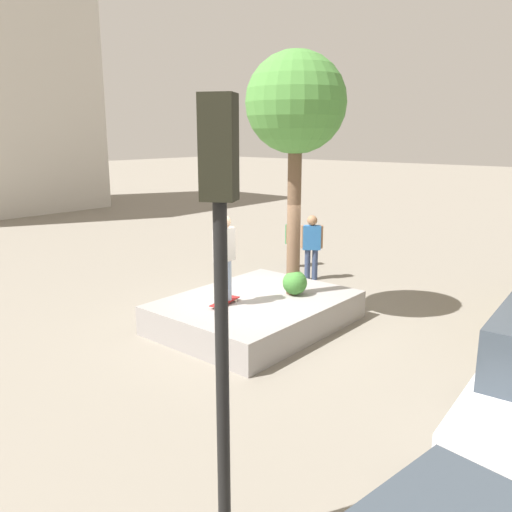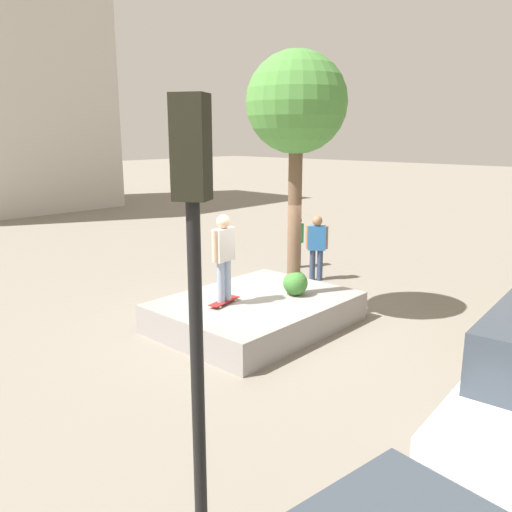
% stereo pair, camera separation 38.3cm
% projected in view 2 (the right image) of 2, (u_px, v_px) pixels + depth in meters
% --- Properties ---
extents(ground_plane, '(120.00, 120.00, 0.00)m').
position_uv_depth(ground_plane, '(258.00, 322.00, 11.11)').
color(ground_plane, gray).
extents(planter_ledge, '(3.87, 2.96, 0.59)m').
position_uv_depth(planter_ledge, '(256.00, 312.00, 10.84)').
color(planter_ledge, gray).
rests_on(planter_ledge, ground).
extents(plaza_tree, '(1.99, 1.99, 4.91)m').
position_uv_depth(plaza_tree, '(296.00, 106.00, 10.20)').
color(plaza_tree, brown).
rests_on(plaza_tree, planter_ledge).
extents(boxwood_shrub, '(0.52, 0.52, 0.52)m').
position_uv_depth(boxwood_shrub, '(295.00, 283.00, 10.95)').
color(boxwood_shrub, '#3D7A33').
rests_on(boxwood_shrub, planter_ledge).
extents(skateboard, '(0.82, 0.34, 0.07)m').
position_uv_depth(skateboard, '(224.00, 301.00, 10.40)').
color(skateboard, '#A51E1E').
rests_on(skateboard, planter_ledge).
extents(skateboarder, '(0.58, 0.27, 1.73)m').
position_uv_depth(skateboarder, '(224.00, 252.00, 10.17)').
color(skateboarder, '#8C9EB7').
rests_on(skateboarder, skateboard).
extents(traffic_light_corner, '(0.37, 0.36, 4.22)m').
position_uv_depth(traffic_light_corner, '(195.00, 257.00, 4.41)').
color(traffic_light_corner, black).
rests_on(traffic_light_corner, ground).
extents(bystander_watching, '(0.45, 0.50, 1.78)m').
position_uv_depth(bystander_watching, '(317.00, 243.00, 14.05)').
color(bystander_watching, navy).
rests_on(bystander_watching, ground).
extents(passerby_with_bag, '(0.52, 0.24, 1.55)m').
position_uv_depth(passerby_with_bag, '(298.00, 238.00, 15.45)').
color(passerby_with_bag, navy).
rests_on(passerby_with_bag, ground).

